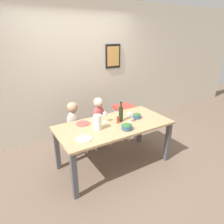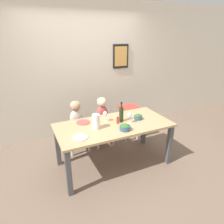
{
  "view_description": "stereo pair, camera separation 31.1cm",
  "coord_description": "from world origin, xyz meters",
  "px_view_note": "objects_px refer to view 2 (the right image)",
  "views": [
    {
      "loc": [
        -1.5,
        -2.4,
        2.07
      ],
      "look_at": [
        0.0,
        0.06,
        0.92
      ],
      "focal_mm": 32.0,
      "sensor_mm": 36.0,
      "label": 1
    },
    {
      "loc": [
        -1.23,
        -2.55,
        2.07
      ],
      "look_at": [
        0.0,
        0.06,
        0.92
      ],
      "focal_mm": 32.0,
      "sensor_mm": 36.0,
      "label": 2
    }
  ],
  "objects_px": {
    "wine_bottle": "(121,114)",
    "dinner_plate_back_left": "(83,122)",
    "chair_far_left": "(77,131)",
    "salad_bowl_large": "(125,127)",
    "paper_towel_roll": "(96,122)",
    "dinner_plate_front_left": "(80,137)",
    "chair_right_highchair": "(129,113)",
    "person_child_left": "(76,113)",
    "chair_far_center": "(102,126)",
    "wine_glass_near": "(129,115)",
    "wine_glass_far": "(105,114)",
    "salad_bowl_small": "(138,117)",
    "person_child_center": "(102,109)"
  },
  "relations": [
    {
      "from": "salad_bowl_large",
      "to": "chair_far_center",
      "type": "bearing_deg",
      "value": 88.47
    },
    {
      "from": "chair_far_center",
      "to": "salad_bowl_large",
      "type": "height_order",
      "value": "salad_bowl_large"
    },
    {
      "from": "chair_right_highchair",
      "to": "chair_far_left",
      "type": "bearing_deg",
      "value": 180.0
    },
    {
      "from": "dinner_plate_back_left",
      "to": "salad_bowl_large",
      "type": "bearing_deg",
      "value": -46.94
    },
    {
      "from": "wine_bottle",
      "to": "salad_bowl_small",
      "type": "relative_size",
      "value": 2.43
    },
    {
      "from": "person_child_left",
      "to": "chair_right_highchair",
      "type": "bearing_deg",
      "value": -0.09
    },
    {
      "from": "chair_far_center",
      "to": "wine_glass_near",
      "type": "xyz_separation_m",
      "value": [
        0.15,
        -0.76,
        0.48
      ]
    },
    {
      "from": "wine_bottle",
      "to": "dinner_plate_front_left",
      "type": "xyz_separation_m",
      "value": [
        -0.76,
        -0.25,
        -0.12
      ]
    },
    {
      "from": "person_child_left",
      "to": "chair_far_center",
      "type": "bearing_deg",
      "value": -0.2
    },
    {
      "from": "wine_glass_near",
      "to": "dinner_plate_back_left",
      "type": "bearing_deg",
      "value": 153.63
    },
    {
      "from": "chair_far_center",
      "to": "chair_right_highchair",
      "type": "distance_m",
      "value": 0.61
    },
    {
      "from": "chair_far_center",
      "to": "wine_glass_near",
      "type": "height_order",
      "value": "wine_glass_near"
    },
    {
      "from": "chair_far_center",
      "to": "wine_glass_far",
      "type": "height_order",
      "value": "wine_glass_far"
    },
    {
      "from": "chair_far_left",
      "to": "wine_bottle",
      "type": "height_order",
      "value": "wine_bottle"
    },
    {
      "from": "dinner_plate_front_left",
      "to": "chair_far_left",
      "type": "bearing_deg",
      "value": 77.91
    },
    {
      "from": "chair_right_highchair",
      "to": "paper_towel_roll",
      "type": "height_order",
      "value": "paper_towel_roll"
    },
    {
      "from": "chair_far_center",
      "to": "wine_glass_near",
      "type": "relative_size",
      "value": 2.63
    },
    {
      "from": "person_child_left",
      "to": "dinner_plate_back_left",
      "type": "distance_m",
      "value": 0.43
    },
    {
      "from": "chair_far_left",
      "to": "salad_bowl_small",
      "type": "bearing_deg",
      "value": -38.6
    },
    {
      "from": "chair_far_left",
      "to": "paper_towel_roll",
      "type": "xyz_separation_m",
      "value": [
        0.11,
        -0.72,
        0.46
      ]
    },
    {
      "from": "chair_right_highchair",
      "to": "salad_bowl_small",
      "type": "distance_m",
      "value": 0.76
    },
    {
      "from": "person_child_left",
      "to": "wine_glass_near",
      "type": "xyz_separation_m",
      "value": [
        0.65,
        -0.76,
        0.13
      ]
    },
    {
      "from": "paper_towel_roll",
      "to": "wine_glass_far",
      "type": "relative_size",
      "value": 1.29
    },
    {
      "from": "salad_bowl_small",
      "to": "person_child_center",
      "type": "bearing_deg",
      "value": 117.53
    },
    {
      "from": "wine_bottle",
      "to": "dinner_plate_back_left",
      "type": "bearing_deg",
      "value": 160.26
    },
    {
      "from": "wine_glass_near",
      "to": "wine_glass_far",
      "type": "bearing_deg",
      "value": 145.98
    },
    {
      "from": "person_child_left",
      "to": "wine_glass_near",
      "type": "relative_size",
      "value": 2.84
    },
    {
      "from": "wine_glass_near",
      "to": "dinner_plate_front_left",
      "type": "height_order",
      "value": "wine_glass_near"
    },
    {
      "from": "salad_bowl_large",
      "to": "paper_towel_roll",
      "type": "bearing_deg",
      "value": 148.67
    },
    {
      "from": "dinner_plate_front_left",
      "to": "chair_right_highchair",
      "type": "bearing_deg",
      "value": 34.66
    },
    {
      "from": "paper_towel_roll",
      "to": "dinner_plate_back_left",
      "type": "xyz_separation_m",
      "value": [
        -0.11,
        0.29,
        -0.11
      ]
    },
    {
      "from": "wine_bottle",
      "to": "paper_towel_roll",
      "type": "height_order",
      "value": "wine_bottle"
    },
    {
      "from": "chair_far_center",
      "to": "wine_bottle",
      "type": "height_order",
      "value": "wine_bottle"
    },
    {
      "from": "person_child_left",
      "to": "dinner_plate_front_left",
      "type": "relative_size",
      "value": 2.32
    },
    {
      "from": "chair_far_left",
      "to": "chair_far_center",
      "type": "xyz_separation_m",
      "value": [
        0.5,
        0.0,
        0.0
      ]
    },
    {
      "from": "paper_towel_roll",
      "to": "salad_bowl_small",
      "type": "height_order",
      "value": "paper_towel_roll"
    },
    {
      "from": "paper_towel_roll",
      "to": "dinner_plate_front_left",
      "type": "xyz_separation_m",
      "value": [
        -0.3,
        -0.17,
        -0.11
      ]
    },
    {
      "from": "chair_right_highchair",
      "to": "person_child_left",
      "type": "xyz_separation_m",
      "value": [
        -1.09,
        0.0,
        0.19
      ]
    },
    {
      "from": "person_child_center",
      "to": "wine_bottle",
      "type": "height_order",
      "value": "wine_bottle"
    },
    {
      "from": "wine_glass_near",
      "to": "salad_bowl_large",
      "type": "bearing_deg",
      "value": -133.68
    },
    {
      "from": "chair_far_center",
      "to": "salad_bowl_large",
      "type": "xyz_separation_m",
      "value": [
        -0.03,
        -0.94,
        0.39
      ]
    },
    {
      "from": "chair_far_left",
      "to": "wine_bottle",
      "type": "relative_size",
      "value": 1.42
    },
    {
      "from": "chair_right_highchair",
      "to": "dinner_plate_front_left",
      "type": "distance_m",
      "value": 1.57
    },
    {
      "from": "dinner_plate_front_left",
      "to": "person_child_center",
      "type": "bearing_deg",
      "value": 52.12
    },
    {
      "from": "chair_far_left",
      "to": "salad_bowl_large",
      "type": "distance_m",
      "value": 1.13
    },
    {
      "from": "person_child_left",
      "to": "wine_bottle",
      "type": "distance_m",
      "value": 0.87
    },
    {
      "from": "chair_right_highchair",
      "to": "salad_bowl_large",
      "type": "distance_m",
      "value": 1.15
    },
    {
      "from": "chair_far_center",
      "to": "chair_right_highchair",
      "type": "bearing_deg",
      "value": -0.0
    },
    {
      "from": "chair_far_left",
      "to": "wine_glass_far",
      "type": "relative_size",
      "value": 2.63
    },
    {
      "from": "chair_far_left",
      "to": "dinner_plate_back_left",
      "type": "relative_size",
      "value": 2.15
    }
  ]
}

